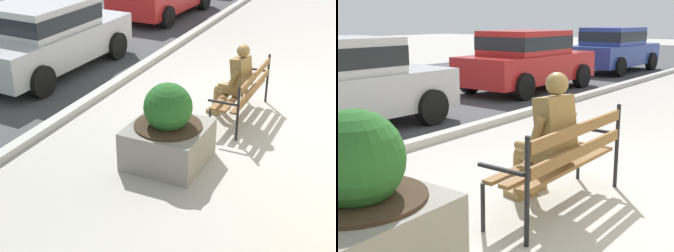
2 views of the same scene
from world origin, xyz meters
The scene contains 7 objects.
ground_plane centered at (0.00, 0.00, 0.00)m, with size 80.00×80.00×0.00m, color #ADA8A0.
curb_stone centered at (0.00, 2.90, 0.06)m, with size 60.00×0.20×0.12m, color #B2AFA8.
park_bench centered at (-0.29, 0.02, 0.54)m, with size 1.81×0.55×0.95m.
bronze_statue_seated centered at (-0.32, 0.23, 0.67)m, with size 0.76×0.80×1.37m.
concrete_planter centered at (-2.27, 0.58, 0.50)m, with size 1.11×1.11×1.26m.
parked_car_red centered at (6.03, 4.68, 0.84)m, with size 4.17×2.06×1.56m.
parked_car_blue centered at (11.59, 4.68, 0.84)m, with size 4.17×2.06×1.56m.
Camera 2 is at (-4.15, -2.10, 1.85)m, focal length 49.76 mm.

